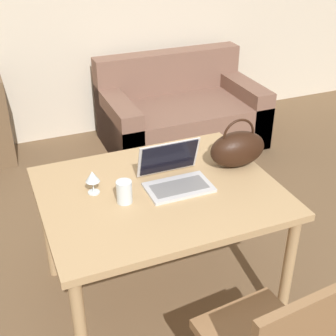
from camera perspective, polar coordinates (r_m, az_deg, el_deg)
name	(u,v)px	position (r m, az deg, el deg)	size (l,w,h in m)	color
dining_table	(160,203)	(2.53, -1.02, -4.26)	(1.25, 1.00, 0.77)	tan
couch	(180,114)	(4.60, 1.47, 6.56)	(1.49, 0.91, 0.82)	#7F5B4C
laptop	(174,173)	(2.51, 0.74, -0.63)	(0.35, 0.29, 0.22)	silver
drinking_glass	(124,192)	(2.36, -5.35, -2.91)	(0.08, 0.08, 0.12)	silver
wine_glass	(92,177)	(2.44, -9.19, -1.15)	(0.08, 0.08, 0.13)	silver
handbag	(237,148)	(2.69, 8.47, 2.38)	(0.33, 0.19, 0.29)	black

